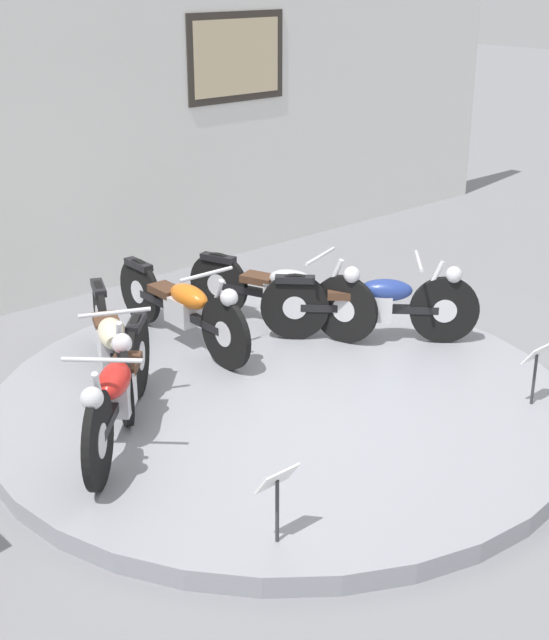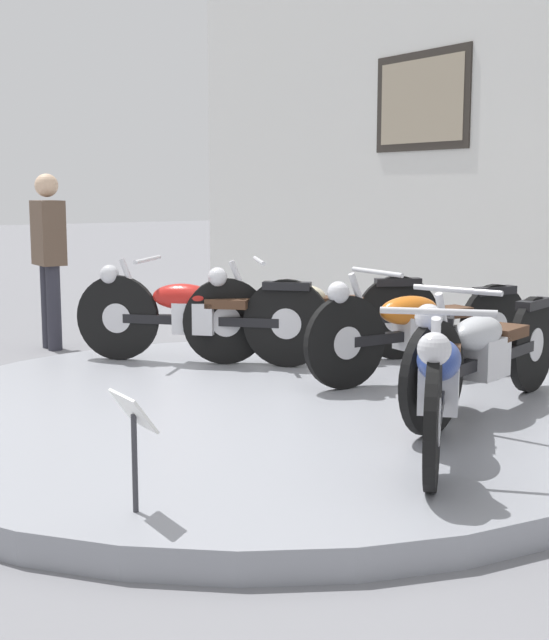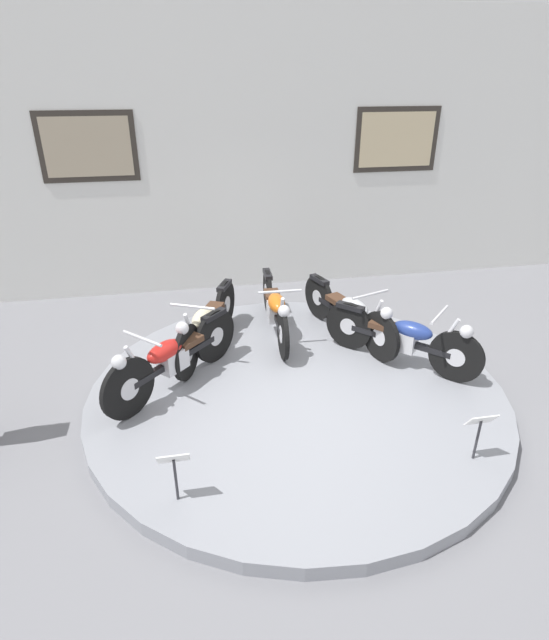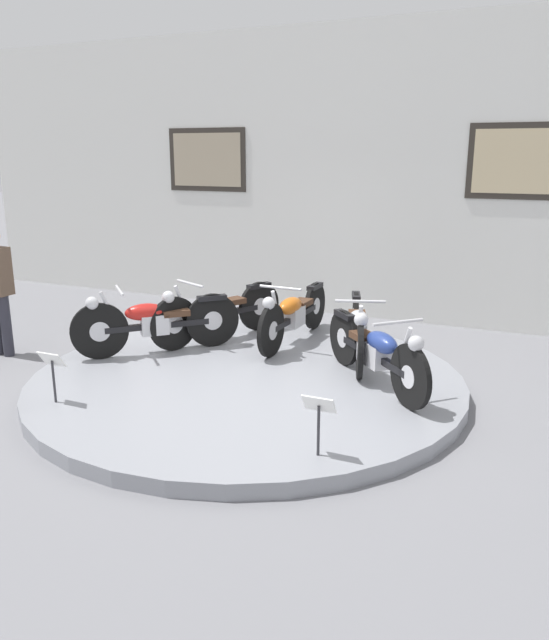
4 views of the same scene
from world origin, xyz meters
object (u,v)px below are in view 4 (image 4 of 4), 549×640
(motorcycle_red, at_px, (154,321))
(info_placard_front_centre, at_px, (319,412))
(motorcycle_orange, at_px, (293,313))
(motorcycle_cream, at_px, (216,310))
(info_placard_front_left, at_px, (52,366))
(motorcycle_silver, at_px, (358,327))
(motorcycle_blue, at_px, (376,350))

(motorcycle_red, distance_m, info_placard_front_centre, 3.18)
(motorcycle_red, distance_m, motorcycle_orange, 1.72)
(motorcycle_cream, xyz_separation_m, info_placard_front_centre, (2.28, -2.45, -0.03))
(motorcycle_cream, xyz_separation_m, info_placard_front_left, (-0.41, -2.45, -0.03))
(motorcycle_silver, height_order, motorcycle_blue, motorcycle_silver)
(motorcycle_red, bearing_deg, info_placard_front_centre, -32.10)
(motorcycle_cream, distance_m, info_placard_front_centre, 3.34)
(motorcycle_red, relative_size, info_placard_front_left, 2.87)
(motorcycle_cream, xyz_separation_m, motorcycle_orange, (0.93, 0.31, -0.01))
(info_placard_front_left, bearing_deg, motorcycle_orange, 64.03)
(motorcycle_orange, distance_m, motorcycle_blue, 1.72)
(motorcycle_blue, xyz_separation_m, info_placard_front_centre, (-0.01, -1.69, -0.01))
(motorcycle_cream, height_order, motorcycle_silver, motorcycle_cream)
(motorcycle_blue, relative_size, info_placard_front_left, 2.81)
(motorcycle_silver, bearing_deg, motorcycle_orange, 161.53)
(motorcycle_red, relative_size, motorcycle_orange, 0.74)
(info_placard_front_left, bearing_deg, motorcycle_blue, 32.06)
(motorcycle_orange, height_order, motorcycle_silver, same)
(motorcycle_red, relative_size, motorcycle_silver, 0.78)
(motorcycle_silver, xyz_separation_m, info_placard_front_centre, (0.41, -2.44, -0.02))
(motorcycle_silver, distance_m, info_placard_front_left, 3.34)
(motorcycle_red, height_order, motorcycle_cream, motorcycle_red)
(motorcycle_cream, relative_size, motorcycle_silver, 0.98)
(motorcycle_blue, bearing_deg, motorcycle_cream, 161.63)
(motorcycle_orange, relative_size, motorcycle_blue, 1.38)
(motorcycle_silver, distance_m, info_placard_front_centre, 2.48)
(motorcycle_orange, xyz_separation_m, motorcycle_blue, (1.35, -1.07, -0.00))
(motorcycle_blue, bearing_deg, motorcycle_orange, 141.75)
(motorcycle_orange, height_order, motorcycle_blue, motorcycle_orange)
(info_placard_front_centre, bearing_deg, motorcycle_cream, 132.93)
(motorcycle_red, xyz_separation_m, motorcycle_cream, (0.42, 0.76, -0.00))
(motorcycle_orange, bearing_deg, motorcycle_cream, -161.71)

